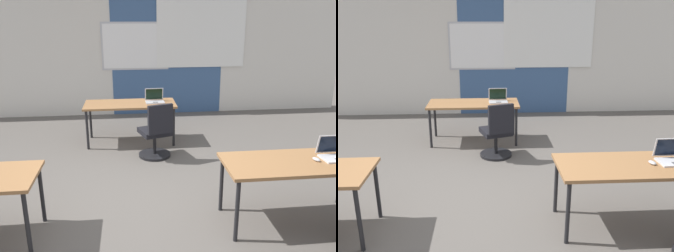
% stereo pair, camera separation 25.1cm
% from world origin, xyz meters
% --- Properties ---
extents(ground_plane, '(24.00, 24.00, 0.00)m').
position_xyz_m(ground_plane, '(0.00, 0.00, 0.00)').
color(ground_plane, '#56514C').
extents(back_wall_assembly, '(10.00, 0.27, 2.80)m').
position_xyz_m(back_wall_assembly, '(0.04, 4.20, 1.41)').
color(back_wall_assembly, silver).
rests_on(back_wall_assembly, ground).
extents(desk_near_right, '(1.60, 0.70, 0.72)m').
position_xyz_m(desk_near_right, '(1.75, -0.60, 0.66)').
color(desk_near_right, olive).
rests_on(desk_near_right, ground).
extents(desk_far_center, '(1.60, 0.70, 0.72)m').
position_xyz_m(desk_far_center, '(0.00, 2.20, 0.66)').
color(desk_far_center, olive).
rests_on(desk_far_center, ground).
extents(laptop_near_right_end, '(0.33, 0.28, 0.23)m').
position_xyz_m(laptop_near_right_end, '(2.19, -0.55, 0.77)').
color(laptop_near_right_end, silver).
rests_on(laptop_near_right_end, desk_near_right).
extents(mouse_near_right_end, '(0.08, 0.11, 0.03)m').
position_xyz_m(mouse_near_right_end, '(1.95, -0.61, 0.74)').
color(mouse_near_right_end, '#B2B2B7').
rests_on(mouse_near_right_end, desk_near_right).
extents(laptop_far_right, '(0.34, 0.28, 0.24)m').
position_xyz_m(laptop_far_right, '(0.44, 2.24, 0.77)').
color(laptop_far_right, '#B7B7BC').
rests_on(laptop_far_right, desk_far_center).
extents(chair_far_right, '(0.55, 0.60, 0.92)m').
position_xyz_m(chair_far_right, '(0.39, 1.40, 0.38)').
color(chair_far_right, black).
rests_on(chair_far_right, ground).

